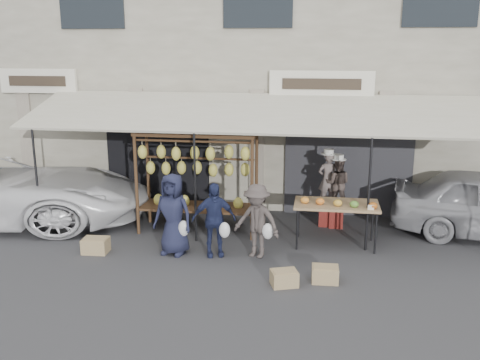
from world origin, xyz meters
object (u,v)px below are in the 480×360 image
object	(u,v)px
banana_rack	(197,163)
crate_near_a	(284,278)
vendor_left	(328,179)
crate_near_b	(325,274)
vendor_right	(337,184)
crate_far	(96,245)
customer_mid	(214,220)
produce_table	(337,205)
customer_left	(173,214)
customer_right	(257,221)

from	to	relation	value
banana_rack	crate_near_a	world-z (taller)	banana_rack
vendor_left	crate_near_b	distance (m)	3.20
vendor_right	crate_near_a	distance (m)	3.47
vendor_left	vendor_right	xyz separation A→B (m)	(0.22, -0.09, -0.07)
banana_rack	crate_far	world-z (taller)	banana_rack
crate_near_b	customer_mid	bearing A→B (deg)	157.24
vendor_left	crate_far	size ratio (longest dim) A/B	2.50
vendor_left	crate_near_a	world-z (taller)	vendor_left
customer_mid	crate_far	size ratio (longest dim) A/B	2.98
banana_rack	vendor_right	bearing A→B (deg)	13.85
produce_table	customer_left	distance (m)	3.30
banana_rack	crate_near_a	distance (m)	3.54
customer_left	crate_far	world-z (taller)	customer_left
banana_rack	customer_left	size ratio (longest dim) A/B	1.60
vendor_right	crate_near_b	world-z (taller)	vendor_right
produce_table	customer_left	xyz separation A→B (m)	(-3.17, -0.90, -0.05)
produce_table	customer_mid	distance (m)	2.53
produce_table	vendor_left	world-z (taller)	vendor_left
crate_far	crate_near_a	bearing A→B (deg)	-13.88
produce_table	vendor_left	bearing A→B (deg)	97.91
crate_near_a	crate_near_b	bearing A→B (deg)	20.39
customer_mid	vendor_left	bearing A→B (deg)	26.06
vendor_right	crate_far	world-z (taller)	vendor_right
vendor_right	vendor_left	bearing A→B (deg)	-16.23
customer_mid	crate_far	world-z (taller)	customer_mid
customer_left	crate_near_b	size ratio (longest dim) A/B	3.55
produce_table	banana_rack	bearing A→B (deg)	171.74
crate_near_b	banana_rack	bearing A→B (deg)	141.52
vendor_left	crate_far	xyz separation A→B (m)	(-4.55, -2.37, -0.94)
crate_near_a	crate_near_b	xyz separation A→B (m)	(0.70, 0.26, 0.01)
vendor_right	customer_left	xyz separation A→B (m)	(-3.21, -2.08, -0.20)
customer_mid	crate_near_a	xyz separation A→B (m)	(1.46, -1.16, -0.60)
crate_near_b	crate_far	xyz separation A→B (m)	(-4.52, 0.69, 0.01)
produce_table	customer_mid	size ratio (longest dim) A/B	1.16
vendor_left	crate_far	world-z (taller)	vendor_left
vendor_left	banana_rack	bearing A→B (deg)	0.53
produce_table	crate_far	world-z (taller)	produce_table
customer_left	crate_near_a	distance (m)	2.63
vendor_right	customer_right	xyz separation A→B (m)	(-1.57, -2.00, -0.29)
banana_rack	crate_near_b	xyz separation A→B (m)	(2.78, -2.21, -1.42)
customer_mid	crate_near_a	distance (m)	1.96
customer_left	vendor_right	bearing A→B (deg)	44.79
vendor_left	vendor_right	bearing A→B (deg)	141.52
crate_near_b	vendor_right	bearing A→B (deg)	85.16
banana_rack	produce_table	bearing A→B (deg)	-8.26
customer_right	customer_mid	bearing A→B (deg)	-157.14
customer_left	customer_right	distance (m)	1.65
customer_mid	crate_far	xyz separation A→B (m)	(-2.36, -0.22, -0.59)
vendor_right	customer_left	bearing A→B (deg)	39.14
crate_near_a	crate_far	size ratio (longest dim) A/B	0.90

